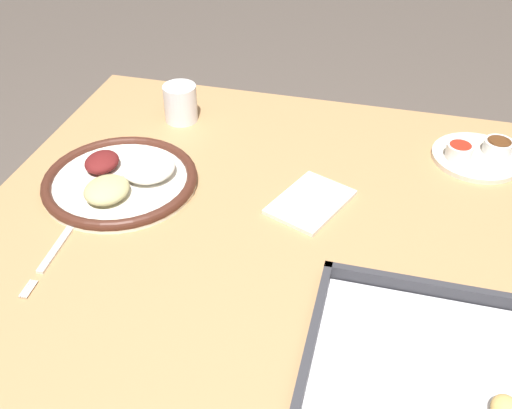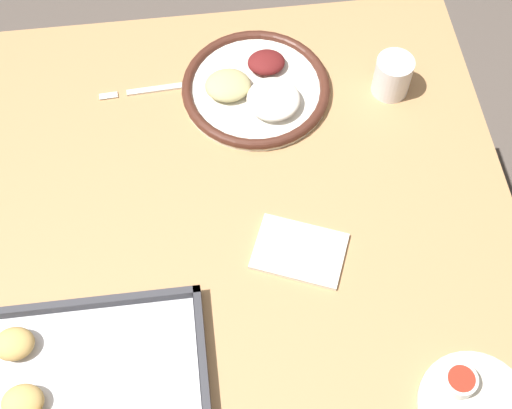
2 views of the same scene
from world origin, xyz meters
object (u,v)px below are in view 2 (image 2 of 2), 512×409
(baking_tray, at_px, (77,396))
(napkin, at_px, (299,251))
(drinking_cup, at_px, (393,76))
(saucer_plate, at_px, (477,407))
(fork, at_px, (155,89))
(dinner_plate, at_px, (256,88))

(baking_tray, distance_m, napkin, 0.42)
(drinking_cup, height_order, napkin, drinking_cup)
(saucer_plate, xyz_separation_m, napkin, (0.22, -0.29, -0.01))
(fork, relative_size, napkin, 1.07)
(saucer_plate, distance_m, baking_tray, 0.59)
(napkin, bearing_deg, fork, -59.14)
(dinner_plate, xyz_separation_m, napkin, (-0.03, 0.35, -0.01))
(saucer_plate, relative_size, drinking_cup, 2.16)
(drinking_cup, bearing_deg, napkin, 55.30)
(fork, xyz_separation_m, baking_tray, (0.14, 0.58, 0.01))
(saucer_plate, distance_m, drinking_cup, 0.61)
(napkin, bearing_deg, drinking_cup, -124.70)
(dinner_plate, height_order, drinking_cup, drinking_cup)
(drinking_cup, bearing_deg, dinner_plate, -5.18)
(baking_tray, relative_size, napkin, 2.00)
(dinner_plate, height_order, saucer_plate, dinner_plate)
(saucer_plate, xyz_separation_m, baking_tray, (0.59, -0.09, -0.00))
(baking_tray, bearing_deg, fork, -103.97)
(dinner_plate, xyz_separation_m, saucer_plate, (-0.25, 0.63, -0.00))
(saucer_plate, bearing_deg, baking_tray, -8.47)
(baking_tray, height_order, drinking_cup, drinking_cup)
(fork, distance_m, saucer_plate, 0.80)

